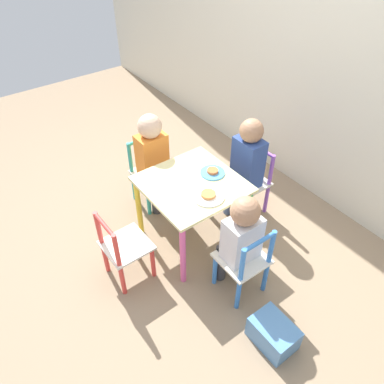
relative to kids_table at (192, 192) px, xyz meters
The scene contains 13 objects.
ground_plane 0.42m from the kids_table, ahead, with size 6.00×6.00×0.00m, color #8C755B.
house_wall 1.40m from the kids_table, 90.00° to the left, with size 6.00×0.06×2.60m.
kids_table is the anchor object (origin of this frame).
chair_blue 0.54m from the kids_table, ahead, with size 0.26×0.26×0.51m.
chair_purple 0.54m from the kids_table, 89.78° to the left, with size 0.26×0.26×0.51m.
chair_teal 0.54m from the kids_table, behind, with size 0.26×0.26×0.51m.
chair_red 0.54m from the kids_table, 88.81° to the right, with size 0.27×0.27×0.51m.
child_right 0.45m from the kids_table, ahead, with size 0.22×0.20×0.70m.
child_back 0.46m from the kids_table, 89.78° to the left, with size 0.20×0.21×0.77m.
child_left 0.45m from the kids_table, behind, with size 0.22×0.20×0.75m.
plate_right 0.18m from the kids_table, ahead, with size 0.19×0.19×0.03m.
plate_back 0.18m from the kids_table, 90.00° to the left, with size 0.16×0.16×0.03m.
storage_bin 0.94m from the kids_table, ahead, with size 0.24×0.18×0.15m.
Camera 1 is at (1.42, -1.05, 1.94)m, focal length 35.00 mm.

